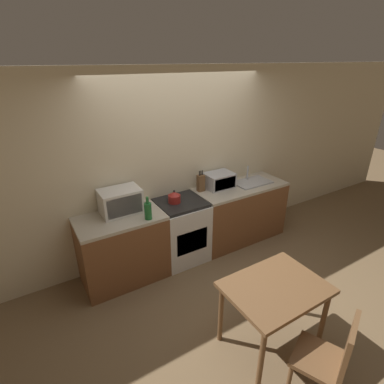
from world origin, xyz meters
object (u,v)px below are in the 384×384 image
at_px(dining_chair, 330,358).
at_px(dining_table, 275,294).
at_px(toaster_oven, 219,180).
at_px(bottle, 148,211).
at_px(stove_range, 181,230).
at_px(kettle, 174,197).
at_px(microwave, 121,201).

bearing_deg(dining_chair, dining_table, 62.24).
bearing_deg(toaster_oven, bottle, -165.15).
xyz_separation_m(toaster_oven, dining_table, (-0.68, -1.85, -0.38)).
distance_m(stove_range, kettle, 0.54).
xyz_separation_m(kettle, dining_chair, (0.09, -2.39, -0.45)).
height_order(microwave, bottle, microwave).
height_order(toaster_oven, dining_chair, toaster_oven).
bearing_deg(dining_chair, bottle, 80.70).
distance_m(microwave, dining_table, 2.06).
bearing_deg(bottle, stove_range, 20.68).
relative_size(kettle, microwave, 0.36).
xyz_separation_m(microwave, dining_chair, (0.79, -2.49, -0.53)).
relative_size(stove_range, dining_table, 0.97).
bearing_deg(kettle, dining_table, -85.69).
distance_m(stove_range, dining_table, 1.73).
bearing_deg(stove_range, dining_chair, -89.81).
relative_size(stove_range, bottle, 3.13).
bearing_deg(dining_table, bottle, 112.03).
bearing_deg(kettle, toaster_oven, 7.58).
bearing_deg(bottle, dining_table, -67.97).
distance_m(bottle, toaster_oven, 1.34).
height_order(stove_range, toaster_oven, toaster_oven).
bearing_deg(microwave, dining_chair, -72.38).
distance_m(stove_range, bottle, 0.82).
distance_m(kettle, dining_table, 1.78).
bearing_deg(dining_table, microwave, 114.30).
height_order(kettle, dining_chair, kettle).
xyz_separation_m(bottle, dining_table, (0.61, -1.51, -0.38)).
distance_m(bottle, dining_table, 1.67).
relative_size(toaster_oven, dining_chair, 0.45).
relative_size(stove_range, dining_chair, 0.96).
xyz_separation_m(kettle, dining_table, (0.13, -1.74, -0.34)).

